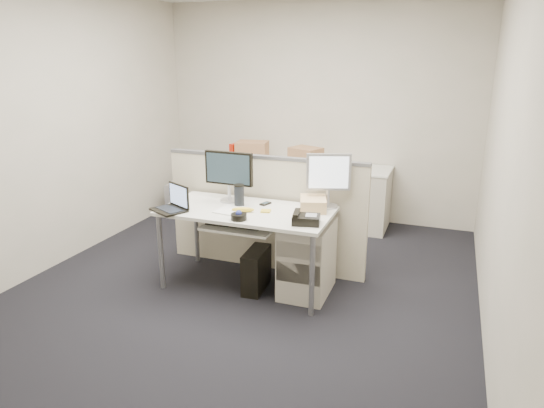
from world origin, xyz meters
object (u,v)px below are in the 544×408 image
at_px(desk, 247,216).
at_px(monitor_main, 229,177).
at_px(laptop, 168,199).
at_px(desk_phone, 306,220).

xyz_separation_m(desk, monitor_main, (-0.25, 0.18, 0.30)).
bearing_deg(monitor_main, desk, -33.77).
height_order(desk, laptop, laptop).
bearing_deg(laptop, desk_phone, 31.49).
distance_m(laptop, desk_phone, 1.23).
relative_size(monitor_main, desk_phone, 2.15).
relative_size(desk, laptop, 5.04).
relative_size(desk, desk_phone, 6.88).
height_order(laptop, desk_phone, laptop).
relative_size(monitor_main, laptop, 1.58).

